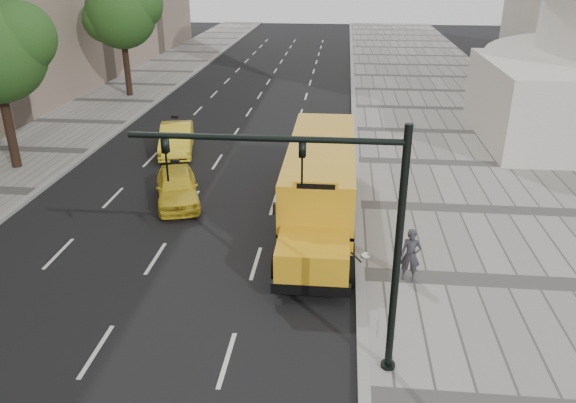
# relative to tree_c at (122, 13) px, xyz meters

# --- Properties ---
(ground) EXTENTS (140.00, 140.00, 0.00)m
(ground) POSITION_rel_tree_c_xyz_m (10.41, -18.51, -5.97)
(ground) COLOR black
(ground) RESTS_ON ground
(sidewalk_museum) EXTENTS (12.00, 140.00, 0.15)m
(sidewalk_museum) POSITION_rel_tree_c_xyz_m (22.41, -18.51, -5.90)
(sidewalk_museum) COLOR gray
(sidewalk_museum) RESTS_ON ground
(curb_museum) EXTENTS (0.30, 140.00, 0.15)m
(curb_museum) POSITION_rel_tree_c_xyz_m (16.41, -18.51, -5.90)
(curb_museum) COLOR gray
(curb_museum) RESTS_ON ground
(curb_far) EXTENTS (0.30, 140.00, 0.15)m
(curb_far) POSITION_rel_tree_c_xyz_m (2.41, -18.51, -5.90)
(curb_far) COLOR gray
(curb_far) RESTS_ON ground
(tree_c) EXTENTS (5.52, 4.91, 8.39)m
(tree_c) POSITION_rel_tree_c_xyz_m (0.00, 0.00, 0.00)
(tree_c) COLOR black
(tree_c) RESTS_ON ground
(school_bus) EXTENTS (2.96, 11.56, 3.19)m
(school_bus) POSITION_rel_tree_c_xyz_m (14.91, -19.71, -4.21)
(school_bus) COLOR gold
(school_bus) RESTS_ON ground
(taxi_near) EXTENTS (2.91, 4.50, 1.42)m
(taxi_near) POSITION_rel_tree_c_xyz_m (8.86, -18.75, -5.26)
(taxi_near) COLOR yellow
(taxi_near) RESTS_ON ground
(taxi_far) EXTENTS (2.56, 4.81, 1.51)m
(taxi_far) POSITION_rel_tree_c_xyz_m (6.99, -12.27, -5.22)
(taxi_far) COLOR yellow
(taxi_far) RESTS_ON ground
(pedestrian) EXTENTS (0.69, 0.52, 1.73)m
(pedestrian) POSITION_rel_tree_c_xyz_m (17.93, -24.29, -4.96)
(pedestrian) COLOR #302F37
(pedestrian) RESTS_ON sidewalk_museum
(traffic_signal) EXTENTS (6.18, 0.36, 6.40)m
(traffic_signal) POSITION_rel_tree_c_xyz_m (15.60, -28.55, -1.88)
(traffic_signal) COLOR black
(traffic_signal) RESTS_ON ground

